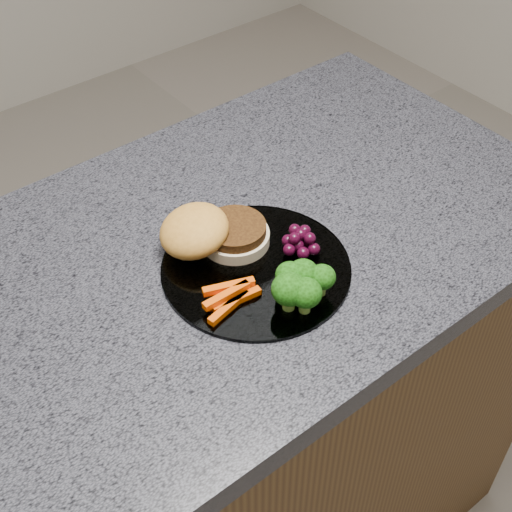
{
  "coord_description": "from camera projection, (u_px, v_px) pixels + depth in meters",
  "views": [
    {
      "loc": [
        -0.35,
        -0.61,
        1.59
      ],
      "look_at": [
        0.07,
        -0.07,
        0.93
      ],
      "focal_mm": 50.0,
      "sensor_mm": 36.0,
      "label": 1
    }
  ],
  "objects": [
    {
      "name": "broccoli",
      "position": [
        300.0,
        284.0,
        0.9
      ],
      "size": [
        0.09,
        0.08,
        0.06
      ],
      "rotation": [
        0.0,
        0.0,
        0.13
      ],
      "color": "olive",
      "rests_on": "plate"
    },
    {
      "name": "plate",
      "position": [
        256.0,
        268.0,
        0.97
      ],
      "size": [
        0.26,
        0.26,
        0.01
      ],
      "primitive_type": "cylinder",
      "color": "white",
      "rests_on": "countertop"
    },
    {
      "name": "burger",
      "position": [
        209.0,
        234.0,
        0.98
      ],
      "size": [
        0.17,
        0.14,
        0.05
      ],
      "rotation": [
        0.0,
        0.0,
        -0.26
      ],
      "color": "beige",
      "rests_on": "plate"
    },
    {
      "name": "countertop",
      "position": [
        184.0,
        277.0,
        0.99
      ],
      "size": [
        1.2,
        0.6,
        0.04
      ],
      "primitive_type": "cube",
      "color": "#4A4A54",
      "rests_on": "island_cabinet"
    },
    {
      "name": "carrot_sticks",
      "position": [
        230.0,
        297.0,
        0.92
      ],
      "size": [
        0.09,
        0.05,
        0.02
      ],
      "rotation": [
        0.0,
        0.0,
        -0.28
      ],
      "color": "#E44A03",
      "rests_on": "plate"
    },
    {
      "name": "island_cabinet",
      "position": [
        201.0,
        448.0,
        1.31
      ],
      "size": [
        1.2,
        0.6,
        0.86
      ],
      "primitive_type": "cube",
      "color": "brown",
      "rests_on": "ground"
    },
    {
      "name": "grape_bunch",
      "position": [
        301.0,
        241.0,
        0.99
      ],
      "size": [
        0.05,
        0.05,
        0.03
      ],
      "rotation": [
        0.0,
        0.0,
        -0.41
      ],
      "color": "black",
      "rests_on": "plate"
    }
  ]
}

